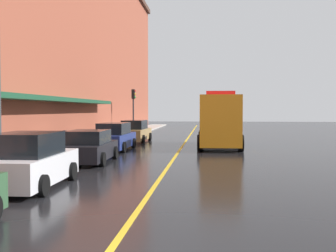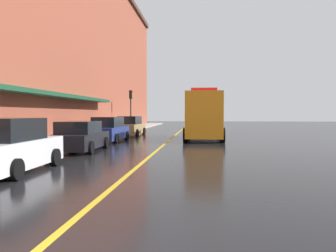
% 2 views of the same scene
% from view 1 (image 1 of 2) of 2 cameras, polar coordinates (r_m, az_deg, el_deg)
% --- Properties ---
extents(ground_plane, '(112.00, 112.00, 0.00)m').
position_cam_1_polar(ground_plane, '(30.80, 2.38, -2.37)').
color(ground_plane, black).
extents(sidewalk_left, '(2.40, 70.00, 0.15)m').
position_cam_1_polar(sidewalk_left, '(31.75, -8.87, -2.12)').
color(sidewalk_left, '#ADA8A0').
rests_on(sidewalk_left, ground).
extents(lane_center_stripe, '(0.16, 70.00, 0.01)m').
position_cam_1_polar(lane_center_stripe, '(30.80, 2.38, -2.36)').
color(lane_center_stripe, gold).
rests_on(lane_center_stripe, ground).
extents(brick_building_left, '(13.73, 64.00, 17.73)m').
position_cam_1_polar(brick_building_left, '(34.01, -22.03, 12.92)').
color(brick_building_left, brown).
rests_on(brick_building_left, ground).
extents(parked_car_1, '(2.22, 4.46, 1.78)m').
position_cam_1_polar(parked_car_1, '(13.79, -19.02, -4.80)').
color(parked_car_1, silver).
rests_on(parked_car_1, ground).
extents(parked_car_2, '(2.21, 4.57, 1.54)m').
position_cam_1_polar(parked_car_2, '(19.58, -11.07, -2.95)').
color(parked_car_2, black).
rests_on(parked_car_2, ground).
extents(parked_car_3, '(2.02, 4.85, 1.70)m').
position_cam_1_polar(parked_car_3, '(25.30, -7.54, -1.59)').
color(parked_car_3, navy).
rests_on(parked_car_3, ground).
extents(parked_car_4, '(2.11, 4.79, 1.71)m').
position_cam_1_polar(parked_car_4, '(31.63, -4.66, -0.80)').
color(parked_car_4, '#A5844C').
rests_on(parked_car_4, ground).
extents(utility_truck, '(2.79, 8.13, 3.63)m').
position_cam_1_polar(utility_truck, '(27.33, 7.23, 0.65)').
color(utility_truck, orange).
rests_on(utility_truck, ground).
extents(parking_meter_0, '(0.14, 0.18, 1.33)m').
position_cam_1_polar(parking_meter_0, '(20.76, -14.33, -1.77)').
color(parking_meter_0, '#4C4C51').
rests_on(parking_meter_0, sidewalk_left).
extents(traffic_light_near, '(0.38, 0.36, 4.30)m').
position_cam_1_polar(traffic_light_near, '(38.48, -4.90, 3.26)').
color(traffic_light_near, '#232326').
rests_on(traffic_light_near, sidewalk_left).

